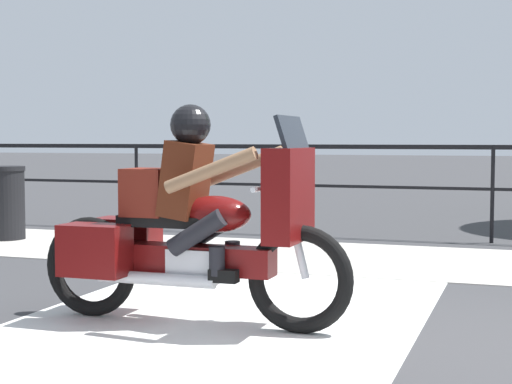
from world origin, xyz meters
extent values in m
plane|color=#38383A|center=(0.00, 0.00, 0.00)|extent=(120.00, 120.00, 0.00)
cube|color=#B7B2A8|center=(0.00, 3.40, 0.01)|extent=(44.00, 2.40, 0.01)
cube|color=silver|center=(-1.70, -0.20, 0.00)|extent=(2.88, 6.00, 0.01)
cube|color=black|center=(0.00, 5.27, 1.23)|extent=(36.00, 0.04, 0.06)
cube|color=black|center=(0.00, 5.27, 0.69)|extent=(36.00, 0.03, 0.04)
cylinder|color=black|center=(-5.10, 5.27, 0.63)|extent=(0.05, 0.05, 1.26)
cylinder|color=black|center=(0.00, 5.27, 0.63)|extent=(0.05, 0.05, 1.26)
torus|color=black|center=(-1.04, -0.06, 0.38)|extent=(0.75, 0.11, 0.75)
torus|color=black|center=(-2.68, -0.06, 0.38)|extent=(0.75, 0.11, 0.75)
cube|color=#5B0C0C|center=(-1.86, -0.06, 0.48)|extent=(1.25, 0.22, 0.20)
cube|color=silver|center=(-1.83, -0.06, 0.43)|extent=(0.34, 0.26, 0.26)
ellipsoid|color=#5B0C0C|center=(-1.66, -0.06, 0.81)|extent=(0.53, 0.30, 0.26)
cube|color=black|center=(-2.02, -0.06, 0.75)|extent=(0.72, 0.28, 0.08)
cube|color=#5B0C0C|center=(-1.12, -0.06, 0.96)|extent=(0.20, 0.62, 0.64)
cube|color=#1E232B|center=(-1.10, -0.06, 1.38)|extent=(0.10, 0.53, 0.24)
cylinder|color=silver|center=(-1.26, -0.06, 1.01)|extent=(0.04, 0.70, 0.04)
cylinder|color=silver|center=(-2.06, -0.22, 0.35)|extent=(0.90, 0.09, 0.09)
cube|color=#5B0C0C|center=(-2.50, -0.30, 0.54)|extent=(0.48, 0.28, 0.37)
cube|color=#5B0C0C|center=(-2.50, 0.18, 0.54)|extent=(0.48, 0.28, 0.37)
cylinder|color=silver|center=(-1.07, -0.06, 0.67)|extent=(0.19, 0.06, 0.58)
cube|color=#4C1E0F|center=(-1.89, -0.06, 1.04)|extent=(0.31, 0.36, 0.57)
sphere|color=#8C6647|center=(-1.85, -0.06, 1.42)|extent=(0.23, 0.23, 0.23)
sphere|color=black|center=(-1.85, -0.06, 1.44)|extent=(0.29, 0.29, 0.29)
cylinder|color=black|center=(-1.74, -0.21, 0.69)|extent=(0.44, 0.13, 0.34)
cylinder|color=black|center=(-1.59, -0.21, 0.50)|extent=(0.11, 0.11, 0.20)
cube|color=black|center=(-1.54, -0.21, 0.40)|extent=(0.20, 0.10, 0.09)
cylinder|color=black|center=(-1.74, 0.09, 0.69)|extent=(0.44, 0.13, 0.34)
cylinder|color=black|center=(-1.59, 0.09, 0.50)|extent=(0.11, 0.11, 0.20)
cube|color=black|center=(-1.54, 0.09, 0.40)|extent=(0.20, 0.10, 0.09)
cylinder|color=#8C6647|center=(-1.58, -0.36, 1.13)|extent=(0.66, 0.09, 0.32)
cylinder|color=#8C6647|center=(-1.58, 0.24, 1.13)|extent=(0.66, 0.09, 0.32)
cube|color=maroon|center=(-2.19, -0.06, 0.95)|extent=(0.32, 0.32, 0.35)
cylinder|color=black|center=(-6.11, 3.50, 0.46)|extent=(0.51, 0.51, 0.92)
cylinder|color=black|center=(-6.11, 3.50, 0.95)|extent=(0.54, 0.54, 0.06)
camera|label=1|loc=(0.42, -5.17, 1.33)|focal=55.00mm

